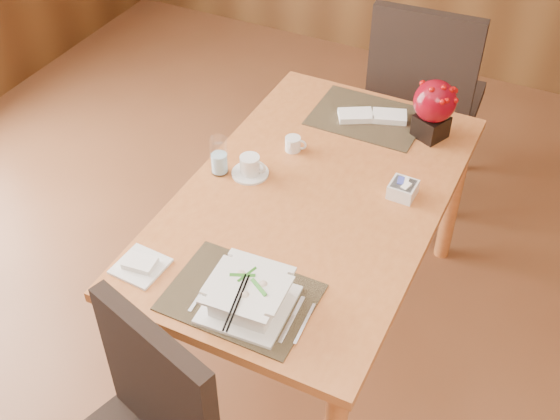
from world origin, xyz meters
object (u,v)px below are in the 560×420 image
at_px(berry_decor, 434,106).
at_px(coffee_cup, 250,167).
at_px(creamer_jug, 293,144).
at_px(sugar_caddy, 403,189).
at_px(bread_plate, 141,266).
at_px(dining_table, 312,214).
at_px(water_glass, 219,156).
at_px(far_chair, 423,94).
at_px(soup_setting, 248,296).

bearing_deg(berry_decor, coffee_cup, -134.86).
distance_m(coffee_cup, creamer_jug, 0.22).
height_order(creamer_jug, sugar_caddy, creamer_jug).
height_order(berry_decor, bread_plate, berry_decor).
distance_m(dining_table, creamer_jug, 0.31).
height_order(water_glass, far_chair, far_chair).
relative_size(sugar_caddy, bread_plate, 0.61).
bearing_deg(bread_plate, far_chair, 74.42).
bearing_deg(dining_table, sugar_caddy, 25.39).
height_order(dining_table, sugar_caddy, sugar_caddy).
bearing_deg(far_chair, dining_table, 80.80).
xyz_separation_m(coffee_cup, water_glass, (-0.11, -0.04, 0.04)).
relative_size(dining_table, soup_setting, 5.51).
relative_size(berry_decor, bread_plate, 1.63).
bearing_deg(far_chair, bread_plate, 70.74).
xyz_separation_m(dining_table, soup_setting, (0.04, -0.57, 0.15)).
height_order(dining_table, far_chair, far_chair).
height_order(dining_table, bread_plate, bread_plate).
xyz_separation_m(sugar_caddy, berry_decor, (-0.02, 0.40, 0.11)).
xyz_separation_m(coffee_cup, creamer_jug, (0.08, 0.21, -0.01)).
height_order(coffee_cup, creamer_jug, coffee_cup).
xyz_separation_m(soup_setting, berry_decor, (0.23, 1.11, 0.09)).
xyz_separation_m(water_glass, creamer_jug, (0.19, 0.25, -0.05)).
bearing_deg(sugar_caddy, dining_table, -154.61).
bearing_deg(far_chair, creamer_jug, 67.57).
bearing_deg(berry_decor, water_glass, -138.16).
height_order(dining_table, berry_decor, berry_decor).
distance_m(creamer_jug, sugar_caddy, 0.48).
height_order(bread_plate, far_chair, far_chair).
height_order(coffee_cup, bread_plate, coffee_cup).
bearing_deg(creamer_jug, sugar_caddy, -19.01).
xyz_separation_m(dining_table, berry_decor, (0.27, 0.54, 0.24)).
bearing_deg(creamer_jug, coffee_cup, -120.65).
distance_m(water_glass, bread_plate, 0.55).
xyz_separation_m(berry_decor, far_chair, (-0.17, 0.52, -0.28)).
bearing_deg(soup_setting, dining_table, 90.41).
height_order(dining_table, creamer_jug, creamer_jug).
height_order(soup_setting, creamer_jug, soup_setting).
relative_size(berry_decor, far_chair, 0.23).
distance_m(soup_setting, water_glass, 0.68).
bearing_deg(soup_setting, sugar_caddy, 67.04).
height_order(water_glass, creamer_jug, water_glass).
xyz_separation_m(coffee_cup, bread_plate, (-0.09, -0.58, -0.03)).
distance_m(coffee_cup, sugar_caddy, 0.57).
xyz_separation_m(soup_setting, coffee_cup, (-0.30, 0.58, -0.02)).
bearing_deg(coffee_cup, berry_decor, 45.14).
bearing_deg(soup_setting, berry_decor, 74.83).
bearing_deg(creamer_jug, water_glass, -137.05).
xyz_separation_m(dining_table, bread_plate, (-0.35, -0.58, 0.10)).
bearing_deg(creamer_jug, berry_decor, 25.77).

